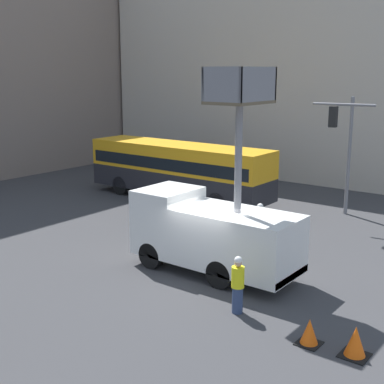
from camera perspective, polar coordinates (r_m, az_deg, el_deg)
The scene contains 9 objects.
ground_plane at distance 18.57m, azimuth 1.52°, elevation -9.21°, with size 120.00×120.00×0.00m, color #38383A.
building_backdrop_side at distance 38.86m, azimuth 13.29°, elevation 13.87°, with size 10.00×28.00×15.76m.
utility_truck at distance 18.59m, azimuth 2.21°, elevation -3.98°, with size 2.26×6.01×7.08m.
city_bus at distance 29.18m, azimuth -1.42°, elevation 2.67°, with size 2.54×10.89×3.07m.
traffic_light_pole at distance 25.96m, azimuth 15.88°, elevation 5.53°, with size 3.11×2.86×5.76m.
road_worker_near_truck at distance 15.85m, azimuth 4.90°, elevation -9.86°, with size 0.38×0.38×1.75m.
road_worker_directing at distance 21.21m, azimuth 7.23°, elevation -3.70°, with size 0.38×0.38×1.92m.
traffic_cone_near_truck at distance 14.67m, azimuth 12.40°, elevation -14.41°, with size 0.61×0.61×0.70m.
traffic_cone_far_side at distance 14.38m, azimuth 17.03°, elevation -15.07°, with size 0.69×0.69×0.79m.
Camera 1 is at (-13.95, -10.07, 6.98)m, focal length 50.00 mm.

